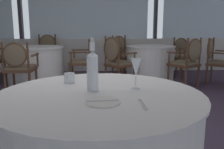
% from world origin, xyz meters
% --- Properties ---
extents(ground_plane, '(14.27, 14.27, 0.00)m').
position_xyz_m(ground_plane, '(0.00, 0.00, 0.00)').
color(ground_plane, '#47384C').
extents(window_wall_far, '(10.98, 0.14, 2.64)m').
position_xyz_m(window_wall_far, '(0.00, 3.48, 1.06)').
color(window_wall_far, silver).
rests_on(window_wall_far, ground_plane).
extents(foreground_table, '(1.34, 1.34, 0.75)m').
position_xyz_m(foreground_table, '(0.29, -1.46, 0.38)').
color(foreground_table, white).
rests_on(foreground_table, ground_plane).
extents(side_plate, '(0.20, 0.20, 0.01)m').
position_xyz_m(side_plate, '(0.31, -1.66, 0.76)').
color(side_plate, silver).
rests_on(side_plate, foreground_table).
extents(butter_knife, '(0.18, 0.03, 0.00)m').
position_xyz_m(butter_knife, '(0.31, -1.66, 0.76)').
color(butter_knife, silver).
rests_on(butter_knife, foreground_table).
extents(dinner_fork, '(0.03, 0.19, 0.00)m').
position_xyz_m(dinner_fork, '(0.53, -1.70, 0.76)').
color(dinner_fork, silver).
rests_on(dinner_fork, foreground_table).
extents(water_bottle, '(0.08, 0.08, 0.35)m').
position_xyz_m(water_bottle, '(0.24, -1.38, 0.90)').
color(water_bottle, white).
rests_on(water_bottle, foreground_table).
extents(wine_glass, '(0.07, 0.07, 0.21)m').
position_xyz_m(wine_glass, '(0.53, -1.37, 0.90)').
color(wine_glass, white).
rests_on(wine_glass, foreground_table).
extents(water_tumbler, '(0.08, 0.08, 0.08)m').
position_xyz_m(water_tumbler, '(0.06, -1.16, 0.79)').
color(water_tumbler, white).
rests_on(water_tumbler, foreground_table).
extents(background_table_0, '(1.06, 1.06, 0.75)m').
position_xyz_m(background_table_0, '(1.38, 2.28, 0.38)').
color(background_table_0, white).
rests_on(background_table_0, ground_plane).
extents(dining_chair_0_0, '(0.66, 0.64, 0.96)m').
position_xyz_m(dining_chair_0_0, '(1.93, 1.50, 0.57)').
color(dining_chair_0_0, brown).
rests_on(dining_chair_0_0, ground_plane).
extents(dining_chair_0_1, '(0.64, 0.66, 0.90)m').
position_xyz_m(dining_chair_0_1, '(2.15, 2.83, 0.53)').
color(dining_chair_0_1, brown).
rests_on(dining_chair_0_1, ground_plane).
extents(dining_chair_0_2, '(0.66, 0.64, 0.95)m').
position_xyz_m(dining_chair_0_2, '(0.82, 3.06, 0.55)').
color(dining_chair_0_2, brown).
rests_on(dining_chair_0_2, ground_plane).
extents(dining_chair_0_3, '(0.64, 0.66, 0.99)m').
position_xyz_m(dining_chair_0_3, '(0.60, 1.72, 0.57)').
color(dining_chair_0_3, brown).
rests_on(dining_chair_0_3, ground_plane).
extents(background_table_1, '(1.17, 1.17, 0.75)m').
position_xyz_m(background_table_1, '(-1.05, 2.11, 0.38)').
color(background_table_1, white).
rests_on(background_table_1, ground_plane).
extents(dining_chair_1_0, '(0.48, 0.54, 0.92)m').
position_xyz_m(dining_chair_1_0, '(-0.04, 2.09, 0.54)').
color(dining_chair_1_0, brown).
rests_on(dining_chair_1_0, ground_plane).
extents(dining_chair_1_1, '(0.54, 0.48, 0.98)m').
position_xyz_m(dining_chair_1_1, '(-1.04, 3.12, 0.57)').
color(dining_chair_1_1, brown).
rests_on(dining_chair_1_1, ground_plane).
extents(dining_chair_1_3, '(0.54, 0.48, 0.93)m').
position_xyz_m(dining_chair_1_3, '(-1.07, 1.10, 0.55)').
color(dining_chair_1_3, brown).
rests_on(dining_chair_1_3, ground_plane).
extents(dining_chair_2_3, '(0.65, 0.66, 0.94)m').
position_xyz_m(dining_chair_2_3, '(2.63, 1.84, 0.55)').
color(dining_chair_2_3, brown).
rests_on(dining_chair_2_3, ground_plane).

